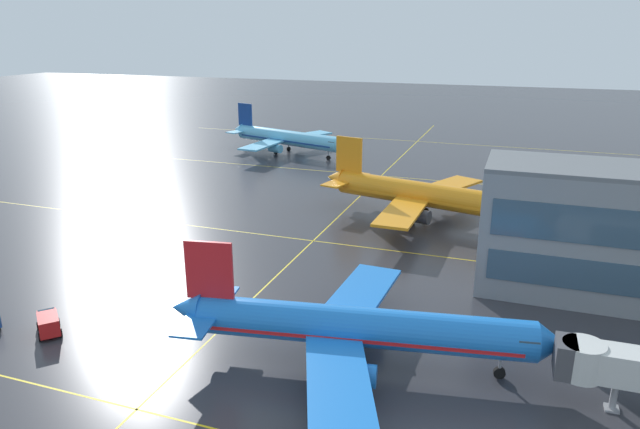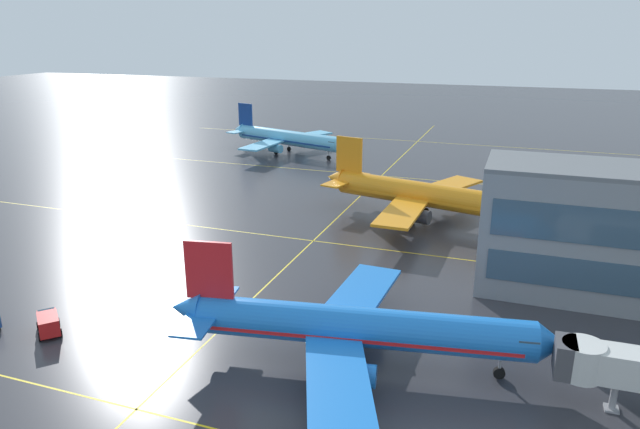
% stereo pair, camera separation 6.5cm
% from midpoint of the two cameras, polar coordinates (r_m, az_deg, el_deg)
% --- Properties ---
extents(ground_plane, '(600.00, 600.00, 0.00)m').
position_cam_midpoint_polar(ground_plane, '(52.99, -16.35, -16.77)').
color(ground_plane, '#333338').
extents(airliner_front_gate, '(35.82, 30.55, 11.16)m').
position_cam_midpoint_polar(airliner_front_gate, '(53.20, 3.55, -11.04)').
color(airliner_front_gate, blue).
rests_on(airliner_front_gate, ground).
extents(airliner_second_row, '(38.54, 32.78, 12.10)m').
position_cam_midpoint_polar(airliner_second_row, '(93.90, 10.65, 1.86)').
color(airliner_second_row, orange).
rests_on(airliner_second_row, ground).
extents(airliner_third_row, '(35.56, 30.38, 11.30)m').
position_cam_midpoint_polar(airliner_third_row, '(144.15, -3.36, 7.56)').
color(airliner_third_row, '#5BB7E5').
rests_on(airliner_third_row, ground).
extents(taxiway_markings, '(137.41, 183.34, 0.01)m').
position_cam_midpoint_polar(taxiway_markings, '(103.16, 3.30, 1.20)').
color(taxiway_markings, yellow).
rests_on(taxiway_markings, ground).
extents(service_truck_red_van, '(4.28, 4.12, 2.10)m').
position_cam_midpoint_polar(service_truck_red_van, '(65.44, -25.28, -9.63)').
color(service_truck_red_van, red).
rests_on(service_truck_red_van, ground).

